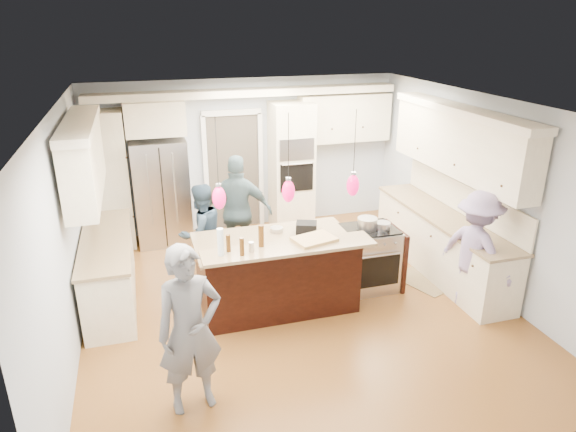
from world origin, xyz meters
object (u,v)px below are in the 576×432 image
at_px(kitchen_island, 276,271).
at_px(person_far_left, 202,233).
at_px(person_bar_end, 190,330).
at_px(refrigerator, 162,192).
at_px(island_range, 370,258).

distance_m(kitchen_island, person_far_left, 1.33).
xyz_separation_m(kitchen_island, person_bar_end, (-1.31, -1.67, 0.39)).
bearing_deg(refrigerator, person_bar_end, -90.07).
distance_m(person_bar_end, person_far_left, 2.70).
xyz_separation_m(refrigerator, person_bar_end, (-0.01, -4.24, -0.03)).
relative_size(kitchen_island, person_bar_end, 1.20).
height_order(island_range, person_bar_end, person_bar_end).
bearing_deg(island_range, refrigerator, 137.41).
relative_size(island_range, person_bar_end, 0.53).
xyz_separation_m(island_range, person_far_left, (-2.26, 0.92, 0.28)).
bearing_deg(person_far_left, refrigerator, -100.96).
distance_m(island_range, person_far_left, 2.46).
xyz_separation_m(island_range, person_bar_end, (-2.72, -1.75, 0.42)).
bearing_deg(person_far_left, kitchen_island, 103.76).
relative_size(kitchen_island, island_range, 2.28).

